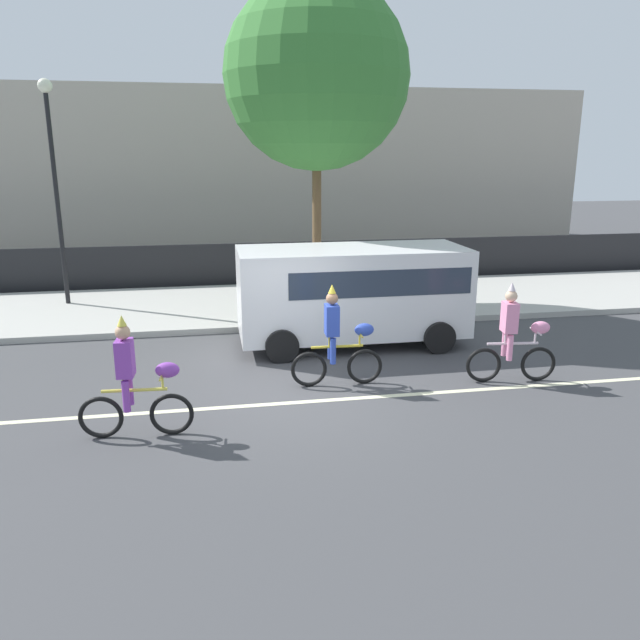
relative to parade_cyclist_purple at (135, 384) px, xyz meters
The scene contains 11 objects.
ground_plane 3.04m from the parade_cyclist_purple, 27.89° to the left, with size 80.00×80.00×0.00m, color #424244.
road_centre_line 2.85m from the parade_cyclist_purple, 18.56° to the left, with size 36.00×0.14×0.01m, color beige.
sidewalk_curb 8.32m from the parade_cyclist_purple, 71.82° to the left, with size 60.00×5.00×0.15m, color #ADAAA3.
fence_line 11.07m from the parade_cyclist_purple, 76.50° to the left, with size 40.00×0.08×1.40m, color black.
building_backdrop 19.68m from the parade_cyclist_purple, 82.65° to the left, with size 28.00×8.00×6.61m, color #B2A899.
parade_cyclist_purple is the anchor object (origin of this frame).
parade_cyclist_cobalt 3.79m from the parade_cyclist_purple, 24.72° to the left, with size 1.72×0.50×1.92m.
parade_cyclist_pink 6.81m from the parade_cyclist_purple, ahead, with size 1.72×0.51×1.92m.
parked_van_white 5.97m from the parade_cyclist_purple, 43.06° to the left, with size 5.00×2.22×2.18m.
street_lamp_post 9.62m from the parade_cyclist_purple, 107.37° to the left, with size 0.36×0.36×5.86m.
street_tree_near_lamp 9.88m from the parade_cyclist_purple, 61.05° to the left, with size 4.69×4.69×8.26m.
Camera 1 is at (-1.41, -10.48, 4.21)m, focal length 35.00 mm.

